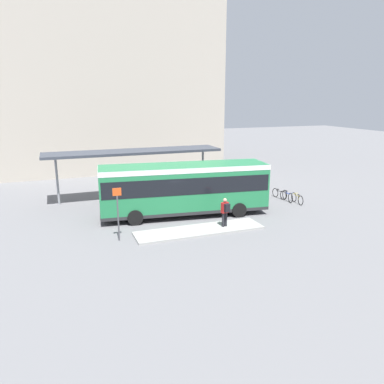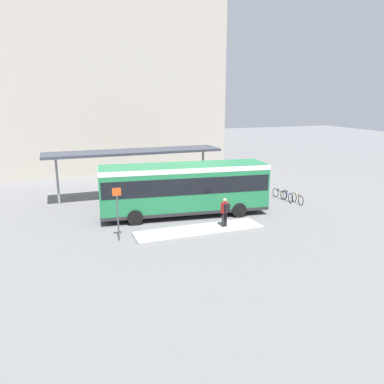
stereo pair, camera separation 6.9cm
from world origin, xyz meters
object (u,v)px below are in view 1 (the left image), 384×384
(potted_planter_near_shelter, at_px, (119,198))
(potted_planter_far_side, at_px, (206,190))
(bicycle_blue, at_px, (287,196))
(pedestrian_waiting, at_px, (225,211))
(platform_sign, at_px, (118,212))
(city_bus, at_px, (184,186))
(bicycle_black, at_px, (279,194))
(bicycle_yellow, at_px, (297,199))

(potted_planter_near_shelter, bearing_deg, potted_planter_far_side, -2.65)
(bicycle_blue, bearing_deg, potted_planter_far_side, -106.34)
(pedestrian_waiting, bearing_deg, platform_sign, 75.30)
(pedestrian_waiting, relative_size, potted_planter_near_shelter, 1.46)
(city_bus, relative_size, bicycle_black, 6.62)
(bicycle_black, bearing_deg, potted_planter_near_shelter, -105.01)
(city_bus, height_order, bicycle_black, city_bus)
(potted_planter_near_shelter, bearing_deg, bicycle_yellow, -16.98)
(potted_planter_near_shelter, height_order, platform_sign, platform_sign)
(city_bus, distance_m, pedestrian_waiting, 3.54)
(pedestrian_waiting, height_order, bicycle_black, pedestrian_waiting)
(bicycle_blue, distance_m, bicycle_black, 0.81)
(city_bus, xyz_separation_m, bicycle_black, (7.80, 1.31, -1.52))
(city_bus, height_order, bicycle_yellow, city_bus)
(city_bus, relative_size, potted_planter_far_side, 8.23)
(bicycle_yellow, relative_size, potted_planter_near_shelter, 1.41)
(bicycle_black, bearing_deg, bicycle_blue, 7.76)
(pedestrian_waiting, xyz_separation_m, platform_sign, (-5.91, 0.26, 0.50))
(city_bus, xyz_separation_m, platform_sign, (-4.61, -2.94, -0.31))
(platform_sign, bearing_deg, bicycle_black, 18.91)
(potted_planter_near_shelter, bearing_deg, bicycle_black, -10.11)
(pedestrian_waiting, xyz_separation_m, bicycle_black, (6.50, 4.51, -0.72))
(city_bus, relative_size, pedestrian_waiting, 6.40)
(bicycle_yellow, bearing_deg, bicycle_blue, 24.06)
(city_bus, relative_size, potted_planter_near_shelter, 9.32)
(bicycle_black, distance_m, potted_planter_far_side, 5.39)
(potted_planter_near_shelter, distance_m, potted_planter_far_side, 6.27)
(bicycle_blue, bearing_deg, city_bus, -77.00)
(potted_planter_far_side, bearing_deg, bicycle_blue, -25.58)
(potted_planter_near_shelter, relative_size, platform_sign, 0.40)
(bicycle_black, bearing_deg, city_bus, -85.35)
(platform_sign, bearing_deg, city_bus, 32.52)
(bicycle_black, bearing_deg, bicycle_yellow, 10.48)
(bicycle_blue, xyz_separation_m, bicycle_black, (-0.18, 0.79, -0.01))
(pedestrian_waiting, bearing_deg, bicycle_blue, -73.10)
(pedestrian_waiting, relative_size, platform_sign, 0.59)
(pedestrian_waiting, distance_m, potted_planter_far_side, 6.41)
(potted_planter_far_side, bearing_deg, platform_sign, -140.70)
(pedestrian_waiting, relative_size, potted_planter_far_side, 1.29)
(potted_planter_far_side, distance_m, platform_sign, 9.49)
(city_bus, relative_size, platform_sign, 3.75)
(pedestrian_waiting, relative_size, bicycle_yellow, 1.03)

